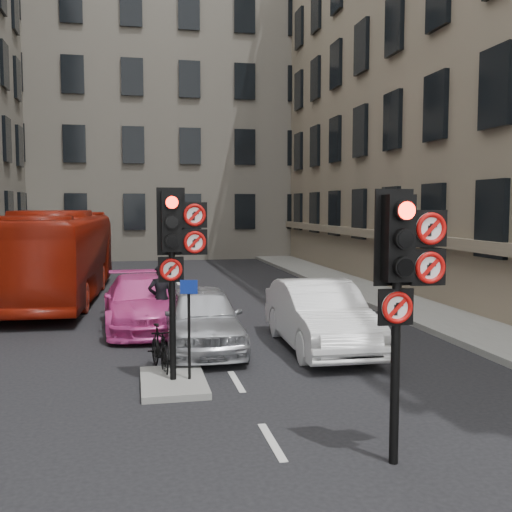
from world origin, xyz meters
name	(u,v)px	position (x,y,z in m)	size (l,w,h in m)	color
ground	(313,512)	(0.00, 0.00, 0.00)	(120.00, 120.00, 0.00)	black
pavement_right	(416,305)	(7.20, 12.00, 0.08)	(3.00, 50.00, 0.16)	gray
centre_island	(173,382)	(-1.20, 5.00, 0.06)	(1.20, 2.00, 0.12)	gray
building_far	(158,113)	(0.00, 38.00, 10.00)	(30.00, 14.00, 20.00)	#686258
signal_near	(404,267)	(1.49, 0.99, 2.58)	(0.91, 0.40, 3.58)	black
signal_far	(176,242)	(-1.11, 4.99, 2.70)	(0.91, 0.40, 3.58)	black
car_silver	(202,318)	(-0.34, 7.74, 0.74)	(1.75, 4.35, 1.48)	#B0B2B8
car_white	(319,315)	(2.37, 7.25, 0.79)	(1.67, 4.80, 1.58)	white
car_pink	(142,302)	(-1.70, 10.51, 0.71)	(2.00, 4.91, 1.43)	#DE4199
bus_red	(59,255)	(-4.50, 16.20, 1.60)	(2.69, 11.48, 3.20)	maroon
motorcycle	(160,349)	(-1.40, 6.00, 0.47)	(0.44, 1.56, 0.94)	black
motorcyclist	(161,300)	(-1.21, 9.54, 0.93)	(0.67, 0.44, 1.85)	black
info_sign	(189,315)	(-0.90, 4.94, 1.33)	(0.32, 0.13, 1.88)	black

